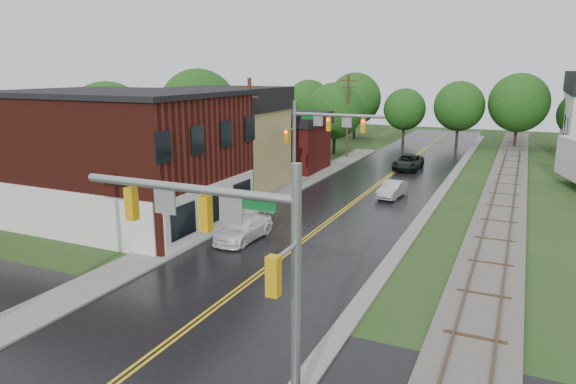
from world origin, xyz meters
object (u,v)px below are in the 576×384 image
Objects in this scene: traffic_signal_near at (228,235)px; suv_dark at (408,162)px; tree_left_a at (109,126)px; utility_pole_b at (250,139)px; tree_left_c at (273,118)px; sedan_silver at (392,189)px; tree_left_b at (199,110)px; traffic_signal_far at (319,131)px; brick_building at (120,156)px; utility_pole_c at (347,115)px; pickup_white at (244,229)px; tree_left_e at (336,112)px.

traffic_signal_near is 38.18m from suv_dark.
traffic_signal_near is 0.85× the size of tree_left_a.
utility_pole_b is at bearing -113.29° from suv_dark.
sedan_silver is at bearing -36.50° from tree_left_c.
suv_dark is at bearing -0.17° from tree_left_c.
tree_left_b is (2.00, 10.00, 0.60)m from tree_left_a.
traffic_signal_far is 17.16m from tree_left_a.
brick_building is 1.59× the size of utility_pole_b.
utility_pole_c reaches higher than pickup_white.
tree_left_b is at bearing -116.56° from tree_left_c.
utility_pole_b reaches higher than tree_left_e.
tree_left_a is 1.93× the size of pickup_white.
traffic_signal_far is 15.21m from tree_left_b.
brick_building is 3.18× the size of pickup_white.
brick_building reaches higher than tree_left_c.
brick_building is 20.60m from traffic_signal_near.
utility_pole_b and utility_pole_c have the same top height.
tree_left_a is at bearing 139.53° from traffic_signal_near.
utility_pole_c is 1.18× the size of tree_left_c.
tree_left_e is 32.17m from pickup_white.
tree_left_b is (-11.05, -12.10, 1.00)m from utility_pole_c.
traffic_signal_far is 13.22m from pickup_white.
brick_building reaches higher than traffic_signal_near.
tree_left_c reaches higher than pickup_white.
traffic_signal_near is at bearing -40.47° from tree_left_a.
brick_building is 9.03m from utility_pole_b.
tree_left_b is 1.27× the size of tree_left_c.
tree_left_b reaches higher than tree_left_a.
utility_pole_c is 2.34× the size of sedan_silver.
utility_pole_c reaches higher than sedan_silver.
tree_left_b is 23.30m from pickup_white.
tree_left_b is at bearing -156.96° from suv_dark.
traffic_signal_far is at bearing -51.18° from tree_left_c.
sedan_silver is at bearing -10.92° from tree_left_b.
tree_left_c is 7.82m from tree_left_e.
suv_dark is at bearing 93.88° from traffic_signal_near.
suv_dark is at bearing 22.99° from tree_left_b.
pickup_white reaches higher than sedan_silver.
tree_left_c reaches higher than traffic_signal_near.
suv_dark is 11.89m from sedan_silver.
suv_dark is at bearing -31.79° from tree_left_e.
traffic_signal_near is at bearing -74.32° from tree_left_e.
tree_left_b reaches higher than tree_left_e.
tree_left_b is 21.03m from sedan_silver.
tree_left_e is 1.81× the size of pickup_white.
suv_dark is (9.75, -6.04, -4.10)m from tree_left_e.
traffic_signal_far is (-6.94, 25.00, 0.01)m from traffic_signal_near.
sedan_silver is at bearing -83.76° from suv_dark.
tree_left_a is 1.06× the size of tree_left_e.
traffic_signal_far reaches higher than suv_dark.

